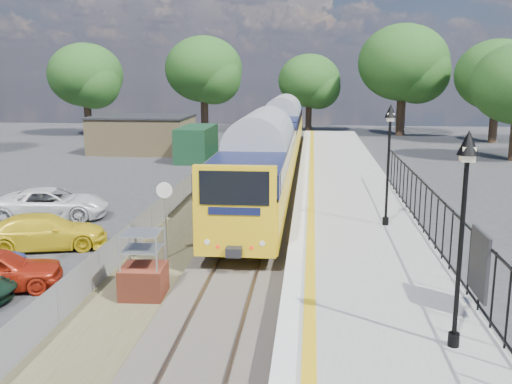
# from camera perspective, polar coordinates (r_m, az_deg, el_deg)

# --- Properties ---
(ground) EXTENTS (120.00, 120.00, 0.00)m
(ground) POSITION_cam_1_polar(r_m,az_deg,el_deg) (17.07, -3.02, -10.97)
(ground) COLOR #2D2D30
(ground) RESTS_ON ground
(track_bed) EXTENTS (5.90, 80.00, 0.29)m
(track_bed) POSITION_cam_1_polar(r_m,az_deg,el_deg) (26.22, -0.90, -2.62)
(track_bed) COLOR #473F38
(track_bed) RESTS_ON ground
(platform) EXTENTS (5.00, 70.00, 0.90)m
(platform) POSITION_cam_1_polar(r_m,az_deg,el_deg) (24.41, 9.62, -3.00)
(platform) COLOR gray
(platform) RESTS_ON ground
(platform_edge) EXTENTS (0.90, 70.00, 0.01)m
(platform_edge) POSITION_cam_1_polar(r_m,az_deg,el_deg) (24.24, 4.79, -1.87)
(platform_edge) COLOR silver
(platform_edge) RESTS_ON platform
(victorian_lamp_south) EXTENTS (0.44, 0.44, 4.60)m
(victorian_lamp_south) POSITION_cam_1_polar(r_m,az_deg,el_deg) (12.18, 20.17, 0.22)
(victorian_lamp_south) COLOR black
(victorian_lamp_south) RESTS_ON platform
(victorian_lamp_north) EXTENTS (0.44, 0.44, 4.60)m
(victorian_lamp_north) POSITION_cam_1_polar(r_m,az_deg,el_deg) (21.88, 13.21, 5.42)
(victorian_lamp_north) COLOR black
(victorian_lamp_north) RESTS_ON platform
(palisade_fence) EXTENTS (0.12, 26.00, 2.00)m
(palisade_fence) POSITION_cam_1_polar(r_m,az_deg,el_deg) (18.88, 18.09, -3.43)
(palisade_fence) COLOR black
(palisade_fence) RESTS_ON platform
(wire_fence) EXTENTS (0.06, 52.00, 1.20)m
(wire_fence) POSITION_cam_1_polar(r_m,az_deg,el_deg) (28.97, -7.73, -0.31)
(wire_fence) COLOR #999EA3
(wire_fence) RESTS_ON ground
(outbuilding) EXTENTS (10.80, 10.10, 3.12)m
(outbuilding) POSITION_cam_1_polar(r_m,az_deg,el_deg) (48.89, -10.30, 5.58)
(outbuilding) COLOR #967F54
(outbuilding) RESTS_ON ground
(tree_line) EXTENTS (56.80, 43.80, 11.88)m
(tree_line) POSITION_cam_1_polar(r_m,az_deg,el_deg) (57.57, 4.68, 11.69)
(tree_line) COLOR #332319
(tree_line) RESTS_ON ground
(train) EXTENTS (2.82, 40.83, 3.51)m
(train) POSITION_cam_1_polar(r_m,az_deg,el_deg) (38.33, 1.96, 5.35)
(train) COLOR gold
(train) RESTS_ON ground
(brick_plinth) EXTENTS (1.33, 1.33, 2.06)m
(brick_plinth) POSITION_cam_1_polar(r_m,az_deg,el_deg) (17.38, -11.23, -7.27)
(brick_plinth) COLOR brown
(brick_plinth) RESTS_ON ground
(speed_sign) EXTENTS (0.57, 0.13, 2.85)m
(speed_sign) POSITION_cam_1_polar(r_m,az_deg,el_deg) (20.51, -9.09, -1.50)
(speed_sign) COLOR #999EA3
(speed_sign) RESTS_ON ground
(car_yellow) EXTENTS (4.95, 3.12, 1.34)m
(car_yellow) POSITION_cam_1_polar(r_m,az_deg,el_deg) (23.28, -20.35, -3.74)
(car_yellow) COLOR yellow
(car_yellow) RESTS_ON ground
(car_white) EXTENTS (5.49, 3.23, 1.43)m
(car_white) POSITION_cam_1_polar(r_m,az_deg,el_deg) (27.92, -19.78, -1.11)
(car_white) COLOR silver
(car_white) RESTS_ON ground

